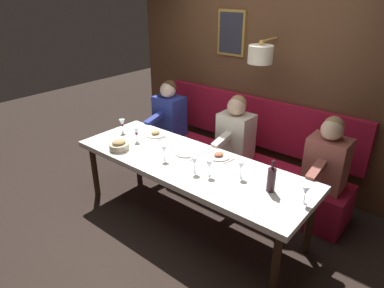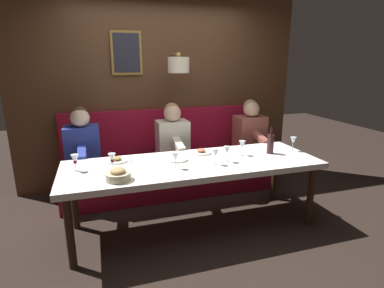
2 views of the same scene
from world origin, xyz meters
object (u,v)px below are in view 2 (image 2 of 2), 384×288
(dining_table, at_px, (193,168))
(bread_bowl, at_px, (118,175))
(diner_middle, at_px, (82,142))
(wine_glass_6, at_px, (112,158))
(wine_glass_0, at_px, (293,141))
(wine_glass_5, at_px, (176,157))
(wine_bottle, at_px, (270,143))
(wine_glass_2, at_px, (242,145))
(wine_glass_4, at_px, (215,153))
(wine_glass_3, at_px, (75,159))
(wine_glass_1, at_px, (227,151))
(diner_nearest, at_px, (250,130))
(diner_near, at_px, (173,136))

(dining_table, bearing_deg, bread_bowl, 109.51)
(diner_middle, relative_size, wine_glass_6, 4.82)
(wine_glass_0, xyz_separation_m, wine_glass_5, (-0.18, 1.45, 0.00))
(wine_bottle, bearing_deg, wine_glass_5, 98.21)
(wine_glass_2, bearing_deg, wine_glass_5, 103.97)
(wine_glass_2, bearing_deg, wine_glass_4, 117.32)
(wine_glass_3, bearing_deg, wine_glass_1, -96.65)
(diner_nearest, height_order, wine_glass_0, diner_nearest)
(wine_glass_5, bearing_deg, wine_glass_1, -85.96)
(wine_glass_1, relative_size, wine_glass_4, 1.00)
(wine_glass_2, xyz_separation_m, wine_glass_3, (0.01, 1.73, -0.00))
(wine_glass_3, xyz_separation_m, wine_glass_4, (-0.22, -1.33, 0.00))
(diner_nearest, relative_size, wine_glass_3, 4.82)
(wine_glass_4, xyz_separation_m, wine_bottle, (0.17, -0.73, -0.00))
(diner_nearest, height_order, wine_glass_5, diner_nearest)
(wine_glass_4, distance_m, wine_bottle, 0.75)
(diner_near, relative_size, bread_bowl, 3.60)
(diner_nearest, distance_m, wine_glass_4, 1.38)
(wine_glass_0, bearing_deg, diner_nearest, 7.52)
(diner_middle, xyz_separation_m, wine_glass_3, (-0.80, 0.04, 0.04))
(diner_middle, xyz_separation_m, wine_glass_6, (-0.87, -0.30, 0.04))
(dining_table, relative_size, wine_bottle, 8.76)
(wine_glass_2, xyz_separation_m, wine_bottle, (-0.04, -0.33, -0.00))
(wine_bottle, bearing_deg, dining_table, 91.99)
(dining_table, relative_size, wine_glass_1, 16.03)
(wine_glass_6, bearing_deg, dining_table, -90.72)
(wine_glass_1, distance_m, wine_glass_5, 0.56)
(wine_glass_2, bearing_deg, wine_glass_3, 89.66)
(diner_nearest, bearing_deg, wine_glass_1, 141.22)
(wine_glass_1, bearing_deg, wine_glass_6, 84.80)
(wine_glass_3, xyz_separation_m, wine_glass_6, (-0.07, -0.34, 0.00))
(diner_nearest, distance_m, wine_glass_3, 2.40)
(diner_nearest, xyz_separation_m, wine_glass_5, (-1.01, 1.34, 0.04))
(wine_glass_5, xyz_separation_m, bread_bowl, (-0.14, 0.56, -0.07))
(diner_near, height_order, wine_glass_4, diner_near)
(diner_middle, relative_size, wine_bottle, 2.64)
(wine_glass_4, distance_m, wine_glass_6, 1.01)
(wine_glass_3, height_order, wine_glass_6, same)
(dining_table, bearing_deg, wine_glass_1, -105.81)
(wine_bottle, bearing_deg, wine_glass_6, 90.72)
(dining_table, xyz_separation_m, wine_glass_3, (0.08, 1.15, 0.18))
(diner_near, xyz_separation_m, wine_glass_4, (-1.02, -0.18, 0.04))
(bread_bowl, bearing_deg, diner_nearest, -58.56)
(wine_glass_0, height_order, wine_glass_3, same)
(wine_bottle, relative_size, bread_bowl, 1.36)
(dining_table, distance_m, wine_glass_4, 0.29)
(wine_glass_0, height_order, bread_bowl, wine_glass_0)
(diner_middle, distance_m, bread_bowl, 1.20)
(wine_glass_1, relative_size, wine_bottle, 0.55)
(dining_table, relative_size, wine_glass_0, 16.03)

